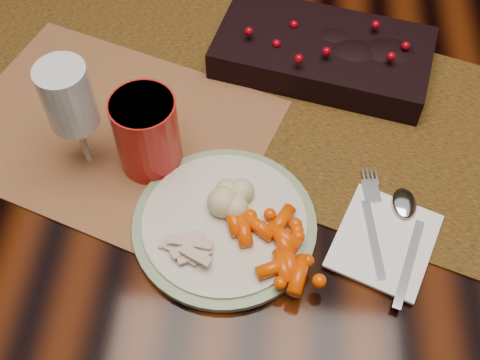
# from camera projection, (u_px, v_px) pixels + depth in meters

# --- Properties ---
(floor) EXTENTS (5.00, 5.00, 0.00)m
(floor) POSITION_uv_depth(u_px,v_px,m) (259.00, 276.00, 1.59)
(floor) COLOR black
(floor) RESTS_ON ground
(dining_table) EXTENTS (1.80, 1.00, 0.75)m
(dining_table) POSITION_uv_depth(u_px,v_px,m) (264.00, 199.00, 1.28)
(dining_table) COLOR black
(dining_table) RESTS_ON floor
(table_runner) EXTENTS (1.90, 0.95, 0.00)m
(table_runner) POSITION_uv_depth(u_px,v_px,m) (239.00, 86.00, 0.95)
(table_runner) COLOR #3D1F0C
(table_runner) RESTS_ON dining_table
(centerpiece) EXTENTS (0.36, 0.24, 0.07)m
(centerpiece) POSITION_uv_depth(u_px,v_px,m) (323.00, 49.00, 0.95)
(centerpiece) COLOR black
(centerpiece) RESTS_ON table_runner
(placemat_main) EXTENTS (0.53, 0.46, 0.00)m
(placemat_main) POSITION_uv_depth(u_px,v_px,m) (112.00, 132.00, 0.90)
(placemat_main) COLOR brown
(placemat_main) RESTS_ON dining_table
(dinner_plate) EXTENTS (0.29, 0.29, 0.01)m
(dinner_plate) POSITION_uv_depth(u_px,v_px,m) (224.00, 223.00, 0.80)
(dinner_plate) COLOR beige
(dinner_plate) RESTS_ON placemat_main
(baby_carrots) EXTENTS (0.13, 0.12, 0.02)m
(baby_carrots) POSITION_uv_depth(u_px,v_px,m) (262.00, 244.00, 0.76)
(baby_carrots) COLOR #E74300
(baby_carrots) RESTS_ON dinner_plate
(mashed_potatoes) EXTENTS (0.09, 0.08, 0.04)m
(mashed_potatoes) POSITION_uv_depth(u_px,v_px,m) (236.00, 194.00, 0.79)
(mashed_potatoes) COLOR #C7BC84
(mashed_potatoes) RESTS_ON dinner_plate
(turkey_shreds) EXTENTS (0.08, 0.07, 0.02)m
(turkey_shreds) POSITION_uv_depth(u_px,v_px,m) (190.00, 247.00, 0.76)
(turkey_shreds) COLOR #D0AE9A
(turkey_shreds) RESTS_ON dinner_plate
(napkin) EXTENTS (0.16, 0.17, 0.00)m
(napkin) POSITION_uv_depth(u_px,v_px,m) (385.00, 241.00, 0.79)
(napkin) COLOR white
(napkin) RESTS_ON placemat_main
(fork) EXTENTS (0.04, 0.15, 0.00)m
(fork) POSITION_uv_depth(u_px,v_px,m) (373.00, 226.00, 0.80)
(fork) COLOR #B3AFD3
(fork) RESTS_ON napkin
(spoon) EXTENTS (0.08, 0.17, 0.00)m
(spoon) POSITION_uv_depth(u_px,v_px,m) (407.00, 244.00, 0.78)
(spoon) COLOR silver
(spoon) RESTS_ON napkin
(red_cup) EXTENTS (0.10, 0.10, 0.12)m
(red_cup) POSITION_uv_depth(u_px,v_px,m) (147.00, 134.00, 0.82)
(red_cup) COLOR #AE1711
(red_cup) RESTS_ON placemat_main
(wine_glass) EXTENTS (0.08, 0.08, 0.18)m
(wine_glass) POSITION_uv_depth(u_px,v_px,m) (76.00, 120.00, 0.80)
(wine_glass) COLOR silver
(wine_glass) RESTS_ON dining_table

